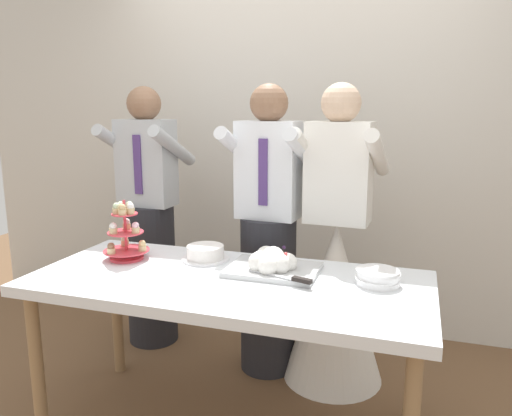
{
  "coord_description": "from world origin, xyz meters",
  "views": [
    {
      "loc": [
        0.79,
        -1.98,
        1.53
      ],
      "look_at": [
        0.09,
        0.15,
        1.07
      ],
      "focal_mm": 34.66,
      "sensor_mm": 36.0,
      "label": 1
    }
  ],
  "objects_px": {
    "dessert_table": "(228,293)",
    "round_cake": "(205,253)",
    "person_groom": "(268,247)",
    "plate_stack": "(378,277)",
    "person_bride": "(335,281)",
    "person_guest": "(150,231)",
    "cupcake_stand": "(126,234)",
    "main_cake_tray": "(272,263)"
  },
  "relations": [
    {
      "from": "dessert_table",
      "to": "round_cake",
      "type": "height_order",
      "value": "round_cake"
    },
    {
      "from": "round_cake",
      "to": "person_groom",
      "type": "xyz_separation_m",
      "value": [
        0.2,
        0.42,
        -0.06
      ]
    },
    {
      "from": "plate_stack",
      "to": "round_cake",
      "type": "bearing_deg",
      "value": 174.17
    },
    {
      "from": "plate_stack",
      "to": "person_bride",
      "type": "distance_m",
      "value": 0.62
    },
    {
      "from": "round_cake",
      "to": "person_guest",
      "type": "bearing_deg",
      "value": 140.04
    },
    {
      "from": "person_groom",
      "to": "person_guest",
      "type": "relative_size",
      "value": 1.0
    },
    {
      "from": "dessert_table",
      "to": "person_guest",
      "type": "height_order",
      "value": "person_guest"
    },
    {
      "from": "person_bride",
      "to": "cupcake_stand",
      "type": "bearing_deg",
      "value": -151.4
    },
    {
      "from": "dessert_table",
      "to": "cupcake_stand",
      "type": "relative_size",
      "value": 5.9
    },
    {
      "from": "main_cake_tray",
      "to": "person_guest",
      "type": "relative_size",
      "value": 0.26
    },
    {
      "from": "cupcake_stand",
      "to": "person_guest",
      "type": "xyz_separation_m",
      "value": [
        -0.24,
        0.64,
        -0.16
      ]
    },
    {
      "from": "plate_stack",
      "to": "person_bride",
      "type": "bearing_deg",
      "value": 117.15
    },
    {
      "from": "dessert_table",
      "to": "main_cake_tray",
      "type": "distance_m",
      "value": 0.25
    },
    {
      "from": "main_cake_tray",
      "to": "person_guest",
      "type": "distance_m",
      "value": 1.18
    },
    {
      "from": "person_guest",
      "to": "round_cake",
      "type": "bearing_deg",
      "value": -39.96
    },
    {
      "from": "round_cake",
      "to": "main_cake_tray",
      "type": "bearing_deg",
      "value": -12.38
    },
    {
      "from": "plate_stack",
      "to": "round_cake",
      "type": "distance_m",
      "value": 0.86
    },
    {
      "from": "dessert_table",
      "to": "plate_stack",
      "type": "distance_m",
      "value": 0.67
    },
    {
      "from": "round_cake",
      "to": "cupcake_stand",
      "type": "bearing_deg",
      "value": -164.05
    },
    {
      "from": "dessert_table",
      "to": "round_cake",
      "type": "distance_m",
      "value": 0.32
    },
    {
      "from": "dessert_table",
      "to": "cupcake_stand",
      "type": "height_order",
      "value": "cupcake_stand"
    },
    {
      "from": "dessert_table",
      "to": "person_bride",
      "type": "relative_size",
      "value": 1.08
    },
    {
      "from": "plate_stack",
      "to": "cupcake_stand",
      "type": "bearing_deg",
      "value": -178.93
    },
    {
      "from": "person_groom",
      "to": "person_guest",
      "type": "xyz_separation_m",
      "value": [
        -0.83,
        0.11,
        0.0
      ]
    },
    {
      "from": "dessert_table",
      "to": "plate_stack",
      "type": "relative_size",
      "value": 9.26
    },
    {
      "from": "dessert_table",
      "to": "person_groom",
      "type": "distance_m",
      "value": 0.64
    },
    {
      "from": "round_cake",
      "to": "dessert_table",
      "type": "bearing_deg",
      "value": -46.7
    },
    {
      "from": "plate_stack",
      "to": "round_cake",
      "type": "relative_size",
      "value": 0.81
    },
    {
      "from": "cupcake_stand",
      "to": "round_cake",
      "type": "bearing_deg",
      "value": 15.95
    },
    {
      "from": "dessert_table",
      "to": "plate_stack",
      "type": "height_order",
      "value": "plate_stack"
    },
    {
      "from": "round_cake",
      "to": "person_guest",
      "type": "distance_m",
      "value": 0.82
    },
    {
      "from": "person_guest",
      "to": "dessert_table",
      "type": "bearing_deg",
      "value": -41.76
    },
    {
      "from": "cupcake_stand",
      "to": "person_bride",
      "type": "relative_size",
      "value": 0.18
    },
    {
      "from": "cupcake_stand",
      "to": "person_groom",
      "type": "bearing_deg",
      "value": 42.01
    },
    {
      "from": "main_cake_tray",
      "to": "round_cake",
      "type": "height_order",
      "value": "main_cake_tray"
    },
    {
      "from": "round_cake",
      "to": "person_guest",
      "type": "height_order",
      "value": "person_guest"
    },
    {
      "from": "dessert_table",
      "to": "round_cake",
      "type": "relative_size",
      "value": 7.5
    },
    {
      "from": "cupcake_stand",
      "to": "round_cake",
      "type": "height_order",
      "value": "cupcake_stand"
    },
    {
      "from": "plate_stack",
      "to": "person_bride",
      "type": "xyz_separation_m",
      "value": [
        -0.26,
        0.51,
        -0.23
      ]
    },
    {
      "from": "round_cake",
      "to": "person_bride",
      "type": "relative_size",
      "value": 0.14
    },
    {
      "from": "cupcake_stand",
      "to": "plate_stack",
      "type": "xyz_separation_m",
      "value": [
        1.24,
        0.02,
        -0.1
      ]
    },
    {
      "from": "main_cake_tray",
      "to": "person_bride",
      "type": "xyz_separation_m",
      "value": [
        0.22,
        0.51,
        -0.24
      ]
    }
  ]
}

